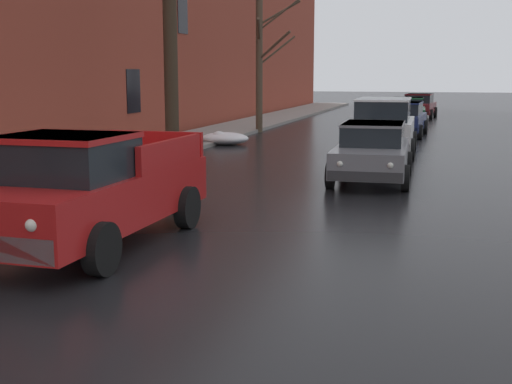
# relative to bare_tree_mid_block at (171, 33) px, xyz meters

# --- Properties ---
(left_sidewalk_slab) EXTENTS (2.86, 80.00, 0.14)m
(left_sidewalk_slab) POSITION_rel_bare_tree_mid_block_xyz_m (-1.46, -1.16, -3.73)
(left_sidewalk_slab) COLOR gray
(left_sidewalk_slab) RESTS_ON ground
(snow_bank_near_corner_left) EXTENTS (2.97, 1.35, 0.71)m
(snow_bank_near_corner_left) POSITION_rel_bare_tree_mid_block_xyz_m (0.08, -8.57, -3.45)
(snow_bank_near_corner_left) COLOR white
(snow_bank_near_corner_left) RESTS_ON ground
(snow_bank_mid_block_left) EXTENTS (1.79, 1.40, 0.51)m
(snow_bank_mid_block_left) POSITION_rel_bare_tree_mid_block_xyz_m (0.16, 4.52, -3.57)
(snow_bank_mid_block_left) COLOR white
(snow_bank_mid_block_left) RESTS_ON ground
(bare_tree_mid_block) EXTENTS (2.41, 1.71, 7.15)m
(bare_tree_mid_block) POSITION_rel_bare_tree_mid_block_xyz_m (0.00, 0.00, 0.00)
(bare_tree_mid_block) COLOR #382B1E
(bare_tree_mid_block) RESTS_ON ground
(bare_tree_far_down_block) EXTENTS (2.00, 2.13, 5.96)m
(bare_tree_far_down_block) POSITION_rel_bare_tree_mid_block_xyz_m (0.08, 10.08, -0.60)
(bare_tree_far_down_block) COLOR #4C3D2D
(bare_tree_far_down_block) RESTS_ON ground
(pickup_truck_red_approaching_near_lane) EXTENTS (2.26, 4.95, 1.76)m
(pickup_truck_red_approaching_near_lane) POSITION_rel_bare_tree_mid_block_xyz_m (2.89, -10.34, -2.92)
(pickup_truck_red_approaching_near_lane) COLOR red
(pickup_truck_red_approaching_near_lane) RESTS_ON ground
(sedan_grey_parked_kerbside_close) EXTENTS (1.98, 4.38, 1.42)m
(sedan_grey_parked_kerbside_close) POSITION_rel_bare_tree_mid_block_xyz_m (6.38, -2.68, -3.05)
(sedan_grey_parked_kerbside_close) COLOR slate
(sedan_grey_parked_kerbside_close) RESTS_ON ground
(suv_white_parked_kerbside_mid) EXTENTS (2.17, 4.37, 1.82)m
(suv_white_parked_kerbside_mid) POSITION_rel_bare_tree_mid_block_xyz_m (6.13, 2.91, -2.81)
(suv_white_parked_kerbside_mid) COLOR silver
(suv_white_parked_kerbside_mid) RESTS_ON ground
(sedan_darkblue_parked_far_down_block) EXTENTS (2.08, 4.51, 1.42)m
(sedan_darkblue_parked_far_down_block) POSITION_rel_bare_tree_mid_block_xyz_m (6.28, 9.98, -3.05)
(sedan_darkblue_parked_far_down_block) COLOR navy
(sedan_darkblue_parked_far_down_block) RESTS_ON ground
(sedan_green_queued_behind_truck) EXTENTS (2.06, 3.95, 1.42)m
(sedan_green_queued_behind_truck) POSITION_rel_bare_tree_mid_block_xyz_m (6.17, 15.80, -3.05)
(sedan_green_queued_behind_truck) COLOR #1E5633
(sedan_green_queued_behind_truck) RESTS_ON ground
(sedan_maroon_at_far_intersection) EXTENTS (2.12, 4.27, 1.42)m
(sedan_maroon_at_far_intersection) POSITION_rel_bare_tree_mid_block_xyz_m (6.46, 22.20, -3.05)
(sedan_maroon_at_far_intersection) COLOR maroon
(sedan_maroon_at_far_intersection) RESTS_ON ground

